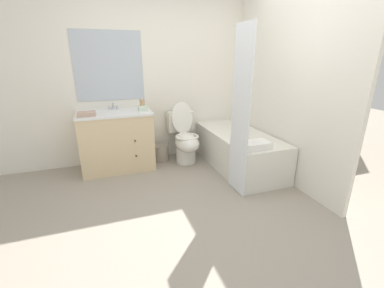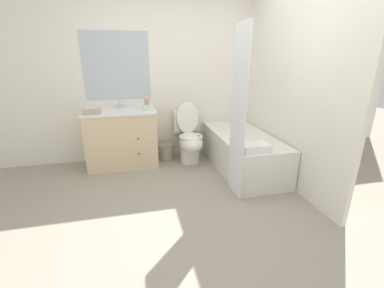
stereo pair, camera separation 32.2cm
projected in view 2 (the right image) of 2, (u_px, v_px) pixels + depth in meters
ground_plane at (199, 216)px, 2.62m from camera, size 14.00×14.00×0.00m
wall_back at (169, 77)px, 3.89m from camera, size 8.00×0.06×2.50m
wall_right at (278, 80)px, 3.32m from camera, size 0.05×2.79×2.50m
vanity_cabinet at (122, 138)px, 3.72m from camera, size 0.99×0.59×0.83m
sink_faucet at (120, 106)px, 3.74m from camera, size 0.14×0.12×0.12m
toilet at (189, 139)px, 3.88m from camera, size 0.40×0.68×0.89m
bathtub at (242, 152)px, 3.65m from camera, size 0.71×1.58×0.51m
shower_curtain at (238, 115)px, 2.77m from camera, size 0.01×0.38×1.87m
wastebasket at (166, 152)px, 4.03m from camera, size 0.25×0.25×0.25m
tissue_box at (147, 107)px, 3.62m from camera, size 0.12×0.14×0.10m
soap_dispenser at (147, 104)px, 3.61m from camera, size 0.07×0.07×0.18m
hand_towel_folded at (92, 112)px, 3.37m from camera, size 0.22×0.16×0.05m
bath_towel_folded at (255, 147)px, 2.95m from camera, size 0.33×0.22×0.08m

